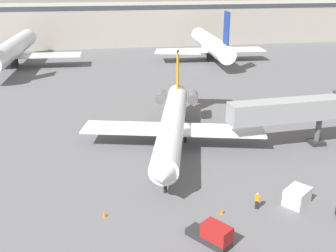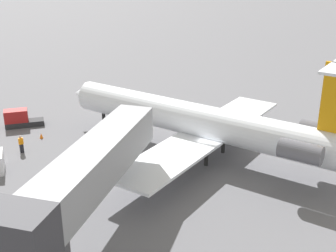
% 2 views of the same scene
% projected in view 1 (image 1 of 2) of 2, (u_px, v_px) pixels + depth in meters
% --- Properties ---
extents(ground_plane, '(400.00, 400.00, 0.10)m').
position_uv_depth(ground_plane, '(178.00, 141.00, 53.04)').
color(ground_plane, '#5B5B60').
extents(regional_jet, '(23.77, 30.43, 10.14)m').
position_uv_depth(regional_jet, '(173.00, 121.00, 50.52)').
color(regional_jet, silver).
rests_on(regional_jet, ground_plane).
extents(jet_bridge, '(17.46, 4.01, 6.69)m').
position_uv_depth(jet_bridge, '(303.00, 110.00, 49.64)').
color(jet_bridge, gray).
rests_on(jet_bridge, ground_plane).
extents(ground_crew_marshaller, '(0.48, 0.44, 1.69)m').
position_uv_depth(ground_crew_marshaller, '(257.00, 201.00, 37.37)').
color(ground_crew_marshaller, black).
rests_on(ground_crew_marshaller, ground_plane).
extents(baggage_tug_lead, '(3.49, 4.05, 1.90)m').
position_uv_depth(baggage_tug_lead, '(213.00, 235.00, 32.48)').
color(baggage_tug_lead, '#262628').
rests_on(baggage_tug_lead, ground_plane).
extents(cargo_container_uld, '(3.14, 3.01, 1.65)m').
position_uv_depth(cargo_container_uld, '(297.00, 196.00, 38.14)').
color(cargo_container_uld, silver).
rests_on(cargo_container_uld, ground_plane).
extents(traffic_cone_near, '(0.36, 0.36, 0.55)m').
position_uv_depth(traffic_cone_near, '(222.00, 211.00, 36.74)').
color(traffic_cone_near, orange).
rests_on(traffic_cone_near, ground_plane).
extents(traffic_cone_mid, '(0.36, 0.36, 0.55)m').
position_uv_depth(traffic_cone_mid, '(104.00, 214.00, 36.30)').
color(traffic_cone_mid, orange).
rests_on(traffic_cone_mid, ground_plane).
extents(terminal_building, '(179.05, 18.50, 12.38)m').
position_uv_depth(terminal_building, '(127.00, 24.00, 127.10)').
color(terminal_building, '#9E998E').
rests_on(terminal_building, ground_plane).
extents(parked_airliner_west_end, '(31.68, 37.59, 13.77)m').
position_uv_depth(parked_airliner_west_end, '(13.00, 49.00, 93.18)').
color(parked_airliner_west_end, silver).
rests_on(parked_airliner_west_end, ground_plane).
extents(parked_airliner_west_mid, '(27.73, 32.85, 13.55)m').
position_uv_depth(parked_airliner_west_mid, '(211.00, 44.00, 100.65)').
color(parked_airliner_west_mid, white).
rests_on(parked_airliner_west_mid, ground_plane).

